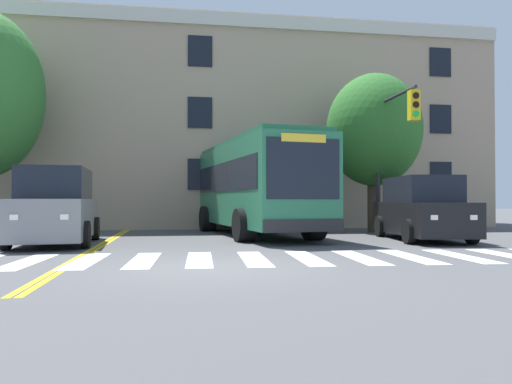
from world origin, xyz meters
name	(u,v)px	position (x,y,z in m)	size (l,w,h in m)	color
ground_plane	(211,268)	(0.00, 0.00, 0.00)	(120.00, 120.00, 0.00)	#4C4C4F
crosswalk	(227,259)	(0.45, 1.45, 0.00)	(16.58, 3.73, 0.01)	white
lane_line_yellow_inner	(131,227)	(-2.93, 15.45, 0.00)	(0.12, 36.00, 0.01)	gold
lane_line_yellow_outer	(134,227)	(-2.77, 15.45, 0.00)	(0.12, 36.00, 0.01)	gold
city_bus	(251,185)	(2.14, 9.30, 1.91)	(4.02, 10.81, 3.50)	#28704C
car_grey_near_lane	(56,208)	(-4.24, 5.94, 1.08)	(2.49, 5.01, 2.28)	slate
car_black_far_lane	(421,210)	(7.37, 5.81, 1.00)	(2.60, 5.17, 2.10)	black
car_teal_behind_bus	(202,204)	(0.72, 19.07, 1.13)	(2.57, 5.20, 2.39)	#236B70
traffic_light_near_corner	(392,135)	(7.09, 7.50, 3.71)	(0.34, 3.32, 5.64)	#28282D
street_tree_curbside_large	(374,130)	(7.38, 9.90, 4.21)	(5.04, 5.17, 6.56)	#4C3D2D
building_facade	(197,130)	(0.34, 16.30, 4.98)	(29.16, 7.12, 9.95)	tan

